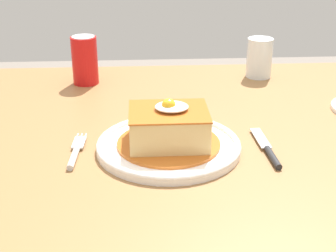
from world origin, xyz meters
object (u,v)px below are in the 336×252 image
knife (269,152)px  soda_can (85,60)px  drinking_glass (259,60)px  main_plate (169,145)px  fork (75,153)px

knife → soda_can: bearing=131.1°
knife → drinking_glass: (0.09, 0.46, 0.04)m
main_plate → drinking_glass: bearing=57.6°
main_plate → soda_can: (-0.19, 0.40, 0.05)m
soda_can → drinking_glass: 0.46m
main_plate → fork: (-0.17, -0.01, -0.00)m
drinking_glass → main_plate: bearing=-122.4°
main_plate → fork: bearing=-175.2°
knife → drinking_glass: bearing=79.4°
main_plate → fork: main_plate is taller
soda_can → drinking_glass: (0.46, 0.03, -0.02)m
fork → drinking_glass: (0.44, 0.44, 0.04)m
fork → soda_can: bearing=92.5°
main_plate → fork: size_ratio=1.92×
knife → main_plate: bearing=170.3°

